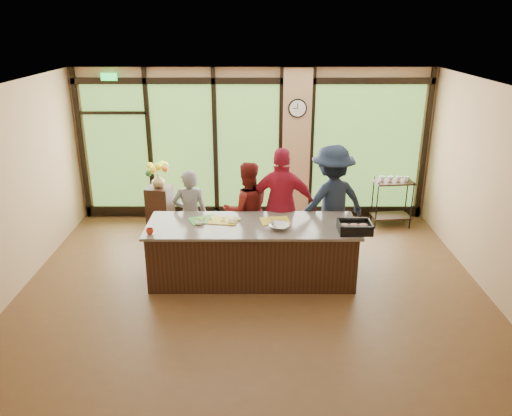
{
  "coord_description": "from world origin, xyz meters",
  "views": [
    {
      "loc": [
        0.06,
        -6.69,
        3.83
      ],
      "look_at": [
        0.06,
        0.4,
        1.15
      ],
      "focal_mm": 35.0,
      "sensor_mm": 36.0,
      "label": 1
    }
  ],
  "objects_px": {
    "flower_stand": "(160,209)",
    "island_base": "(252,253)",
    "cook_left": "(190,215)",
    "roasting_pan": "(355,229)",
    "bar_cart": "(392,196)",
    "cook_right": "(331,203)"
  },
  "relations": [
    {
      "from": "flower_stand",
      "to": "island_base",
      "type": "bearing_deg",
      "value": -36.16
    },
    {
      "from": "cook_left",
      "to": "island_base",
      "type": "bearing_deg",
      "value": 137.75
    },
    {
      "from": "roasting_pan",
      "to": "bar_cart",
      "type": "xyz_separation_m",
      "value": [
        1.22,
        2.49,
        -0.36
      ]
    },
    {
      "from": "cook_right",
      "to": "bar_cart",
      "type": "distance_m",
      "value": 2.01
    },
    {
      "from": "cook_left",
      "to": "cook_right",
      "type": "distance_m",
      "value": 2.36
    },
    {
      "from": "island_base",
      "to": "flower_stand",
      "type": "bearing_deg",
      "value": 132.57
    },
    {
      "from": "cook_left",
      "to": "bar_cart",
      "type": "bearing_deg",
      "value": -165.68
    },
    {
      "from": "bar_cart",
      "to": "cook_left",
      "type": "bearing_deg",
      "value": -164.73
    },
    {
      "from": "cook_right",
      "to": "roasting_pan",
      "type": "relative_size",
      "value": 4.08
    },
    {
      "from": "cook_right",
      "to": "island_base",
      "type": "bearing_deg",
      "value": 9.55
    },
    {
      "from": "cook_left",
      "to": "flower_stand",
      "type": "bearing_deg",
      "value": -65.12
    },
    {
      "from": "roasting_pan",
      "to": "flower_stand",
      "type": "bearing_deg",
      "value": 145.04
    },
    {
      "from": "cook_right",
      "to": "roasting_pan",
      "type": "xyz_separation_m",
      "value": [
        0.19,
        -1.1,
        -0.01
      ]
    },
    {
      "from": "cook_left",
      "to": "roasting_pan",
      "type": "height_order",
      "value": "cook_left"
    },
    {
      "from": "island_base",
      "to": "roasting_pan",
      "type": "bearing_deg",
      "value": -10.99
    },
    {
      "from": "island_base",
      "to": "roasting_pan",
      "type": "distance_m",
      "value": 1.61
    },
    {
      "from": "cook_left",
      "to": "bar_cart",
      "type": "relative_size",
      "value": 1.55
    },
    {
      "from": "cook_left",
      "to": "bar_cart",
      "type": "height_order",
      "value": "cook_left"
    },
    {
      "from": "island_base",
      "to": "flower_stand",
      "type": "height_order",
      "value": "island_base"
    },
    {
      "from": "cook_right",
      "to": "bar_cart",
      "type": "relative_size",
      "value": 1.93
    },
    {
      "from": "bar_cart",
      "to": "roasting_pan",
      "type": "bearing_deg",
      "value": -122.11
    },
    {
      "from": "cook_left",
      "to": "flower_stand",
      "type": "relative_size",
      "value": 1.79
    }
  ]
}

